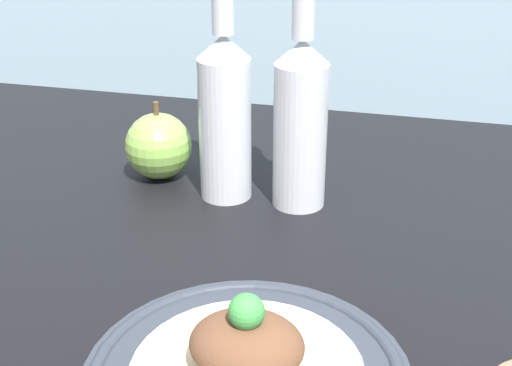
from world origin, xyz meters
TOP-DOWN VIEW (x-y plane):
  - ground_plane at (0.00, 0.00)cm, footprint 180.00×110.00cm
  - plated_food at (3.16, -15.39)cm, footprint 18.46×18.46cm
  - cider_bottle_left at (-8.26, 17.86)cm, footprint 6.25×6.25cm
  - cider_bottle_right at (0.78, 17.86)cm, footprint 6.25×6.25cm
  - apple at (-18.17, 21.01)cm, footprint 8.54×8.54cm

SIDE VIEW (x-z plane):
  - ground_plane at x=0.00cm, z-range -4.00..0.00cm
  - plated_food at x=3.16cm, z-range 0.38..7.49cm
  - apple at x=-18.17cm, z-range -0.81..9.37cm
  - cider_bottle_left at x=-8.26cm, z-range -3.45..25.62cm
  - cider_bottle_right at x=0.78cm, z-range -3.45..25.62cm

